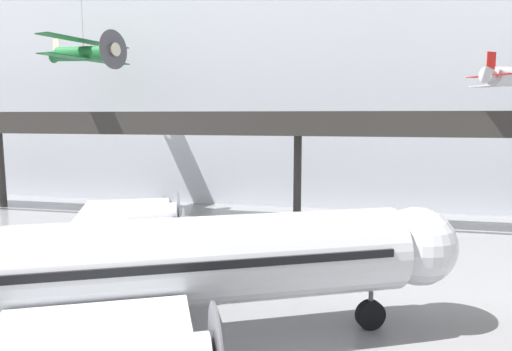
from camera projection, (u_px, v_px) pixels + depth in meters
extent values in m
cube|color=silver|center=(308.00, 61.00, 45.80)|extent=(140.00, 3.00, 29.49)
cube|color=#2D2B28|center=(297.00, 130.00, 38.42)|extent=(110.00, 3.20, 0.90)
cube|color=#2D2B28|center=(294.00, 118.00, 36.80)|extent=(110.00, 0.12, 1.10)
cylinder|color=#2D2B28|center=(1.00, 170.00, 46.30)|extent=(0.70, 0.70, 7.63)
cylinder|color=#2D2B28|center=(297.00, 178.00, 39.90)|extent=(0.70, 0.70, 7.63)
cylinder|color=silver|center=(78.00, 269.00, 16.89)|extent=(24.64, 13.91, 3.48)
sphere|color=silver|center=(417.00, 246.00, 19.91)|extent=(3.41, 3.41, 3.41)
cube|color=black|center=(77.00, 260.00, 16.84)|extent=(23.05, 13.22, 0.31)
cube|color=silver|center=(122.00, 226.00, 26.77)|extent=(12.26, 17.32, 0.28)
cylinder|color=silver|center=(153.00, 239.00, 23.67)|extent=(3.40, 2.77, 1.67)
cylinder|color=#4C4C51|center=(184.00, 238.00, 24.02)|extent=(1.39, 2.90, 3.17)
cylinder|color=silver|center=(153.00, 217.00, 29.05)|extent=(3.40, 2.77, 1.67)
cylinder|color=#4C4C51|center=(179.00, 215.00, 29.40)|extent=(1.39, 2.90, 3.17)
cylinder|color=#4C4C51|center=(371.00, 301.00, 19.76)|extent=(0.20, 0.20, 1.21)
cylinder|color=black|center=(370.00, 315.00, 19.84)|extent=(1.34, 0.89, 1.30)
cylinder|color=#4C4C51|center=(98.00, 300.00, 19.95)|extent=(0.20, 0.20, 1.21)
cylinder|color=black|center=(98.00, 313.00, 20.03)|extent=(1.34, 0.89, 1.30)
cylinder|color=#1E6B33|center=(84.00, 54.00, 41.75)|extent=(6.54, 2.80, 1.59)
cone|color=beige|center=(111.00, 50.00, 40.28)|extent=(1.31, 1.40, 1.19)
cylinder|color=#4C4C51|center=(113.00, 50.00, 40.18)|extent=(0.85, 3.34, 3.43)
cone|color=#1E6B33|center=(60.00, 57.00, 43.12)|extent=(1.97, 1.50, 1.19)
cube|color=#1E6B33|center=(86.00, 42.00, 41.45)|extent=(3.78, 9.72, 0.10)
cube|color=#1E6B33|center=(87.00, 59.00, 41.65)|extent=(3.78, 9.72, 0.10)
cube|color=beige|center=(56.00, 47.00, 43.16)|extent=(0.77, 0.24, 1.58)
cube|color=beige|center=(57.00, 56.00, 43.27)|extent=(1.56, 3.52, 0.06)
cylinder|color=slate|center=(81.00, 3.00, 41.17)|extent=(0.04, 0.04, 7.65)
cone|color=silver|center=(495.00, 75.00, 31.96)|extent=(2.11, 1.94, 1.18)
cube|color=red|center=(491.00, 64.00, 31.72)|extent=(0.70, 0.49, 1.63)
cube|color=red|center=(490.00, 76.00, 31.83)|extent=(2.61, 3.38, 0.06)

